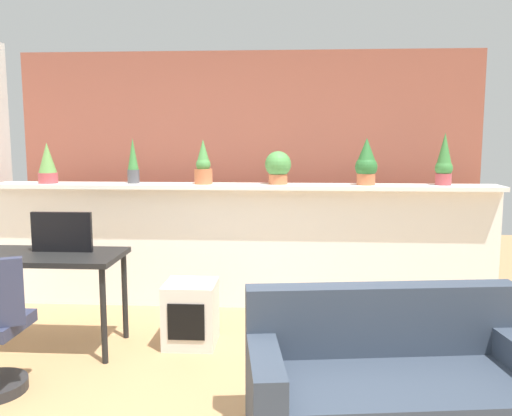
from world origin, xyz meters
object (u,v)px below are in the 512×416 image
at_px(side_cube_shelf, 191,314).
at_px(potted_plant_2, 203,166).
at_px(potted_plant_5, 444,161).
at_px(desk, 49,265).
at_px(tv_monitor, 62,232).
at_px(potted_plant_1, 133,162).
at_px(potted_plant_4, 366,163).
at_px(couch, 394,392).
at_px(potted_plant_3, 278,167).
at_px(potted_plant_0, 47,164).

bearing_deg(side_cube_shelf, potted_plant_2, 92.42).
relative_size(potted_plant_5, desk, 0.44).
distance_m(potted_plant_5, desk, 3.52).
bearing_deg(tv_monitor, potted_plant_2, 47.15).
bearing_deg(potted_plant_2, potted_plant_1, 175.94).
bearing_deg(potted_plant_4, tv_monitor, -157.10).
bearing_deg(side_cube_shelf, desk, -172.04).
distance_m(tv_monitor, couch, 2.70).
xyz_separation_m(potted_plant_3, potted_plant_4, (0.81, -0.02, 0.04)).
bearing_deg(potted_plant_5, potted_plant_0, -179.23).
bearing_deg(potted_plant_3, potted_plant_0, -178.80).
xyz_separation_m(potted_plant_4, side_cube_shelf, (-1.47, -0.97, -1.14)).
bearing_deg(potted_plant_2, potted_plant_5, 1.25).
relative_size(desk, couch, 0.67).
distance_m(potted_plant_2, desk, 1.65).
xyz_separation_m(potted_plant_2, potted_plant_4, (1.51, 0.02, 0.03)).
relative_size(desk, tv_monitor, 2.34).
xyz_separation_m(potted_plant_5, side_cube_shelf, (-2.18, -1.00, -1.16)).
xyz_separation_m(potted_plant_4, tv_monitor, (-2.45, -1.04, -0.49)).
height_order(potted_plant_0, potted_plant_5, potted_plant_5).
xyz_separation_m(potted_plant_5, couch, (-0.84, -2.29, -1.12)).
xyz_separation_m(potted_plant_5, tv_monitor, (-3.16, -1.06, -0.50)).
xyz_separation_m(potted_plant_0, potted_plant_3, (2.20, 0.05, -0.02)).
relative_size(potted_plant_1, potted_plant_5, 0.90).
bearing_deg(couch, potted_plant_1, 131.98).
height_order(potted_plant_1, potted_plant_4, potted_plant_4).
distance_m(potted_plant_4, tv_monitor, 2.71).
bearing_deg(desk, couch, -25.50).
height_order(potted_plant_3, side_cube_shelf, potted_plant_3).
relative_size(potted_plant_3, potted_plant_5, 0.64).
bearing_deg(couch, potted_plant_5, 69.77).
bearing_deg(potted_plant_3, tv_monitor, -147.11).
xyz_separation_m(potted_plant_1, potted_plant_2, (0.68, -0.05, -0.03)).
relative_size(potted_plant_0, tv_monitor, 0.82).
bearing_deg(tv_monitor, potted_plant_1, 76.20).
relative_size(potted_plant_1, desk, 0.39).
xyz_separation_m(potted_plant_4, potted_plant_5, (0.71, 0.03, 0.01)).
bearing_deg(desk, potted_plant_5, 19.46).
height_order(potted_plant_0, tv_monitor, potted_plant_0).
height_order(tv_monitor, side_cube_shelf, tv_monitor).
height_order(desk, side_cube_shelf, desk).
distance_m(potted_plant_2, potted_plant_3, 0.70).
bearing_deg(potted_plant_3, side_cube_shelf, -123.54).
relative_size(potted_plant_0, desk, 0.35).
relative_size(potted_plant_2, potted_plant_4, 0.97).
relative_size(potted_plant_2, side_cube_shelf, 0.84).
bearing_deg(desk, tv_monitor, 46.48).
height_order(potted_plant_0, desk, potted_plant_0).
xyz_separation_m(potted_plant_0, potted_plant_5, (3.72, 0.05, 0.03)).
bearing_deg(potted_plant_1, potted_plant_2, -4.06).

